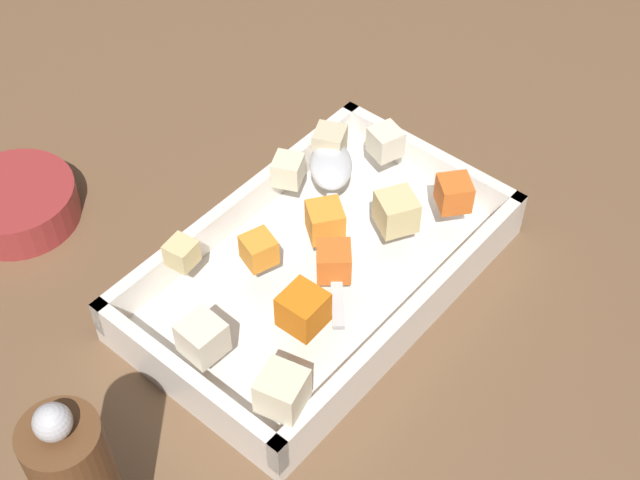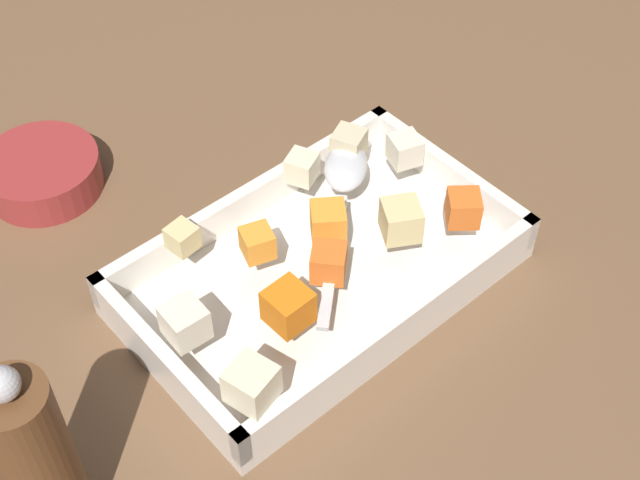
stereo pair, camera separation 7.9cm
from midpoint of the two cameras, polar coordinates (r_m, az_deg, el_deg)
The scene contains 16 objects.
ground_plane at distance 0.84m, azimuth -3.78°, elevation -3.19°, with size 4.00×4.00×0.00m, color brown.
baking_dish at distance 0.83m, azimuth -2.74°, elevation -2.24°, with size 0.35×0.21×0.05m.
carrot_chunk_under_handle at distance 0.74m, azimuth -4.16°, elevation -4.56°, with size 0.03×0.03×0.03m, color orange.
carrot_chunk_mid_left at distance 0.83m, azimuth 5.72°, elevation 2.79°, with size 0.03×0.03×0.03m, color orange.
carrot_chunk_near_left at distance 0.80m, azimuth -2.50°, elevation 1.06°, with size 0.03×0.03×0.03m, color orange.
carrot_chunk_heap_side at distance 0.79m, azimuth -6.75°, elevation -0.77°, with size 0.03×0.03×0.03m, color orange.
carrot_chunk_far_left at distance 0.77m, azimuth -2.31°, elevation -1.72°, with size 0.03×0.03×0.03m, color orange.
potato_chunk_back_center at distance 0.85m, azimuth -4.70°, elevation 4.27°, with size 0.03×0.03×0.03m, color beige.
potato_chunk_rim_edge at distance 0.81m, azimuth 2.03°, elevation 1.64°, with size 0.03×0.03×0.03m, color #E0CC89.
potato_chunk_corner_se at distance 0.80m, azimuth -11.52°, elevation -0.97°, with size 0.02×0.02×0.02m, color #E0CC89.
potato_chunk_corner_nw at distance 0.88m, azimuth -1.98°, elevation 6.01°, with size 0.03×0.03×0.03m, color beige.
potato_chunk_corner_ne at distance 0.69m, azimuth -5.71°, elevation -9.61°, with size 0.03×0.03×0.03m, color beige.
parsnip_chunk_mid_right at distance 0.88m, azimuth 1.55°, elevation 6.05°, with size 0.03×0.03×0.03m, color silver.
parsnip_chunk_center at distance 0.73m, azimuth -10.51°, elevation -6.23°, with size 0.03×0.03×0.03m, color silver.
serving_spoon at distance 0.85m, azimuth -1.96°, elevation 3.92°, with size 0.18×0.16×0.02m.
small_prep_bowl at distance 0.94m, azimuth -20.79°, elevation 2.03°, with size 0.12×0.12×0.04m, color maroon.
Camera 1 is at (-0.39, -0.35, 0.65)m, focal length 51.01 mm.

